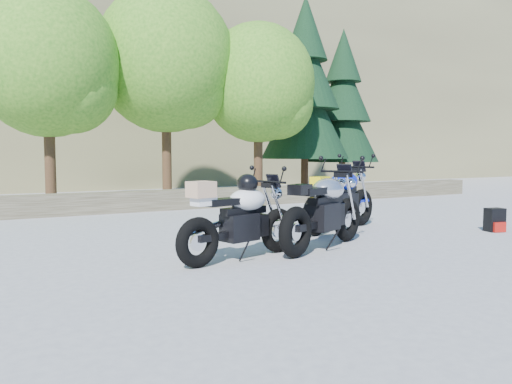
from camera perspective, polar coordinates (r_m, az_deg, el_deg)
ground at (r=8.04m, az=2.22°, el=-5.87°), size 90.00×90.00×0.00m
stone_wall at (r=12.99m, az=-10.44°, el=-0.91°), size 22.00×0.55×0.50m
hillside at (r=36.00m, az=-17.70°, el=13.88°), size 80.00×30.00×15.00m
tree_decid_left at (r=14.18m, az=-22.29°, el=13.00°), size 3.67×3.67×5.62m
tree_decid_mid at (r=15.38m, az=-9.83°, el=14.08°), size 4.08×4.08×6.24m
tree_decid_right at (r=15.91m, az=0.71°, el=11.85°), size 3.54×3.54×5.41m
conifer_near at (r=18.31m, az=5.64°, el=11.42°), size 3.17×3.17×7.06m
conifer_far at (r=20.05m, az=9.90°, el=9.58°), size 2.82×2.82×6.27m
silver_bike at (r=7.57m, az=7.80°, el=-2.19°), size 2.18×1.16×1.17m
white_bike at (r=6.73m, az=-1.81°, el=-2.97°), size 2.07×0.79×1.16m
blue_bike at (r=9.45m, az=9.67°, el=-0.84°), size 2.28×1.08×1.19m
backpack at (r=10.20m, az=25.64°, el=-2.93°), size 0.36×0.33×0.43m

